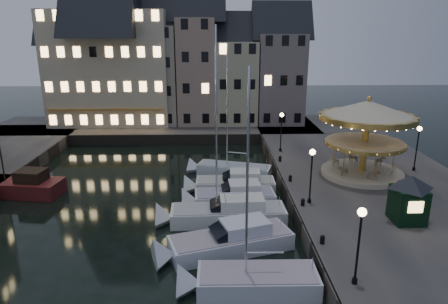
{
  "coord_description": "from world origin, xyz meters",
  "views": [
    {
      "loc": [
        0.16,
        -26.28,
        13.49
      ],
      "look_at": [
        1.0,
        8.0,
        3.2
      ],
      "focal_mm": 32.0,
      "sensor_mm": 36.0,
      "label": 1
    }
  ],
  "objects_px": {
    "motorboat_b": "(225,242)",
    "motorboat_f": "(228,170)",
    "streetlamp_c": "(281,126)",
    "ticket_kiosk": "(410,191)",
    "streetlamp_b": "(311,168)",
    "motorboat_a": "(247,281)",
    "streetlamp_d": "(418,142)",
    "red_fishing_boat": "(19,187)",
    "carousel": "(367,124)",
    "bollard_b": "(303,202)",
    "streetlamp_a": "(360,235)",
    "bollard_a": "(322,239)",
    "bollard_c": "(290,178)",
    "motorboat_e": "(231,185)",
    "bollard_d": "(280,158)",
    "motorboat_c": "(223,213)",
    "motorboat_d": "(230,198)"
  },
  "relations": [
    {
      "from": "bollard_d",
      "to": "motorboat_e",
      "type": "bearing_deg",
      "value": -138.16
    },
    {
      "from": "streetlamp_c",
      "to": "motorboat_c",
      "type": "bearing_deg",
      "value": -114.94
    },
    {
      "from": "bollard_c",
      "to": "red_fishing_boat",
      "type": "xyz_separation_m",
      "value": [
        -23.42,
        0.82,
        -0.9
      ]
    },
    {
      "from": "motorboat_d",
      "to": "carousel",
      "type": "distance_m",
      "value": 13.45
    },
    {
      "from": "streetlamp_a",
      "to": "ticket_kiosk",
      "type": "bearing_deg",
      "value": 49.6
    },
    {
      "from": "bollard_c",
      "to": "carousel",
      "type": "distance_m",
      "value": 8.07
    },
    {
      "from": "motorboat_b",
      "to": "carousel",
      "type": "height_order",
      "value": "carousel"
    },
    {
      "from": "motorboat_e",
      "to": "carousel",
      "type": "relative_size",
      "value": 0.98
    },
    {
      "from": "motorboat_c",
      "to": "red_fishing_boat",
      "type": "xyz_separation_m",
      "value": [
        -17.56,
        5.72,
        0.02
      ]
    },
    {
      "from": "streetlamp_b",
      "to": "streetlamp_c",
      "type": "relative_size",
      "value": 1.0
    },
    {
      "from": "bollard_b",
      "to": "bollard_d",
      "type": "height_order",
      "value": "same"
    },
    {
      "from": "bollard_d",
      "to": "carousel",
      "type": "height_order",
      "value": "carousel"
    },
    {
      "from": "streetlamp_c",
      "to": "ticket_kiosk",
      "type": "distance_m",
      "value": 17.67
    },
    {
      "from": "motorboat_c",
      "to": "ticket_kiosk",
      "type": "xyz_separation_m",
      "value": [
        12.27,
        -2.78,
        2.82
      ]
    },
    {
      "from": "motorboat_f",
      "to": "red_fishing_boat",
      "type": "xyz_separation_m",
      "value": [
        -18.3,
        -4.37,
        0.18
      ]
    },
    {
      "from": "bollard_b",
      "to": "ticket_kiosk",
      "type": "bearing_deg",
      "value": -22.71
    },
    {
      "from": "bollard_b",
      "to": "motorboat_a",
      "type": "distance_m",
      "value": 9.46
    },
    {
      "from": "streetlamp_c",
      "to": "bollard_b",
      "type": "distance_m",
      "value": 14.22
    },
    {
      "from": "bollard_c",
      "to": "red_fishing_boat",
      "type": "bearing_deg",
      "value": 178.0
    },
    {
      "from": "bollard_a",
      "to": "motorboat_b",
      "type": "xyz_separation_m",
      "value": [
        -5.8,
        1.43,
        -0.96
      ]
    },
    {
      "from": "streetlamp_c",
      "to": "streetlamp_b",
      "type": "bearing_deg",
      "value": -90.0
    },
    {
      "from": "motorboat_c",
      "to": "motorboat_f",
      "type": "xyz_separation_m",
      "value": [
        0.74,
        10.09,
        -0.15
      ]
    },
    {
      "from": "bollard_d",
      "to": "motorboat_d",
      "type": "bearing_deg",
      "value": -125.35
    },
    {
      "from": "carousel",
      "to": "streetlamp_a",
      "type": "bearing_deg",
      "value": -110.84
    },
    {
      "from": "streetlamp_a",
      "to": "bollard_a",
      "type": "relative_size",
      "value": 7.32
    },
    {
      "from": "carousel",
      "to": "red_fishing_boat",
      "type": "bearing_deg",
      "value": -178.92
    },
    {
      "from": "motorboat_b",
      "to": "carousel",
      "type": "relative_size",
      "value": 1.1
    },
    {
      "from": "bollard_c",
      "to": "bollard_a",
      "type": "bearing_deg",
      "value": -90.0
    },
    {
      "from": "carousel",
      "to": "ticket_kiosk",
      "type": "height_order",
      "value": "carousel"
    },
    {
      "from": "bollard_b",
      "to": "motorboat_a",
      "type": "height_order",
      "value": "motorboat_a"
    },
    {
      "from": "bollard_a",
      "to": "motorboat_e",
      "type": "xyz_separation_m",
      "value": [
        -5.05,
        11.48,
        -0.96
      ]
    },
    {
      "from": "streetlamp_d",
      "to": "motorboat_b",
      "type": "bearing_deg",
      "value": -146.84
    },
    {
      "from": "streetlamp_d",
      "to": "red_fishing_boat",
      "type": "height_order",
      "value": "red_fishing_boat"
    },
    {
      "from": "bollard_a",
      "to": "motorboat_d",
      "type": "relative_size",
      "value": 0.08
    },
    {
      "from": "streetlamp_b",
      "to": "streetlamp_c",
      "type": "xyz_separation_m",
      "value": [
        0.0,
        13.5,
        0.0
      ]
    },
    {
      "from": "motorboat_e",
      "to": "streetlamp_b",
      "type": "bearing_deg",
      "value": -44.11
    },
    {
      "from": "motorboat_a",
      "to": "ticket_kiosk",
      "type": "relative_size",
      "value": 3.43
    },
    {
      "from": "motorboat_f",
      "to": "ticket_kiosk",
      "type": "distance_m",
      "value": 17.53
    },
    {
      "from": "bollard_c",
      "to": "motorboat_b",
      "type": "bearing_deg",
      "value": -122.62
    },
    {
      "from": "bollard_b",
      "to": "bollard_c",
      "type": "distance_m",
      "value": 5.0
    },
    {
      "from": "streetlamp_b",
      "to": "motorboat_e",
      "type": "height_order",
      "value": "streetlamp_b"
    },
    {
      "from": "streetlamp_b",
      "to": "motorboat_a",
      "type": "xyz_separation_m",
      "value": [
        -5.34,
        -8.62,
        -3.48
      ]
    },
    {
      "from": "bollard_c",
      "to": "motorboat_b",
      "type": "xyz_separation_m",
      "value": [
        -5.8,
        -9.07,
        -0.96
      ]
    },
    {
      "from": "bollard_b",
      "to": "ticket_kiosk",
      "type": "xyz_separation_m",
      "value": [
        6.4,
        -2.68,
        1.9
      ]
    },
    {
      "from": "streetlamp_a",
      "to": "motorboat_e",
      "type": "xyz_separation_m",
      "value": [
        -5.65,
        15.48,
        -3.38
      ]
    },
    {
      "from": "carousel",
      "to": "streetlamp_b",
      "type": "bearing_deg",
      "value": -135.77
    },
    {
      "from": "motorboat_e",
      "to": "carousel",
      "type": "distance_m",
      "value": 12.86
    },
    {
      "from": "motorboat_e",
      "to": "motorboat_c",
      "type": "bearing_deg",
      "value": -97.87
    },
    {
      "from": "motorboat_b",
      "to": "motorboat_f",
      "type": "distance_m",
      "value": 14.27
    },
    {
      "from": "motorboat_d",
      "to": "motorboat_f",
      "type": "xyz_separation_m",
      "value": [
        0.13,
        7.09,
        -0.11
      ]
    }
  ]
}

